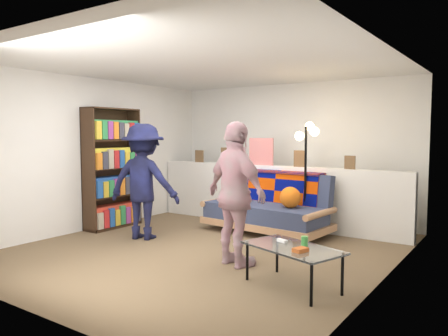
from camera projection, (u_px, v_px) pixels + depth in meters
name	position (u px, v px, depth m)	size (l,w,h in m)	color
ground	(207.00, 249.00, 5.77)	(5.00, 5.00, 0.00)	brown
room_shell	(227.00, 123.00, 6.03)	(4.60, 5.05, 2.45)	silver
half_wall_ledge	(272.00, 196.00, 7.21)	(4.45, 0.15, 1.00)	silver
ledge_decor	(260.00, 154.00, 7.27)	(2.97, 0.02, 0.45)	brown
futon_sofa	(269.00, 208.00, 6.70)	(2.01, 1.09, 0.83)	#B07D55
bookshelf	(112.00, 172.00, 7.06)	(0.32, 0.96, 1.93)	black
coffee_table	(293.00, 250.00, 4.30)	(1.09, 0.82, 0.51)	black
floor_lamp	(307.00, 155.00, 6.45)	(0.39, 0.31, 1.70)	black
person_left	(144.00, 182.00, 6.30)	(1.08, 0.62, 1.66)	black
person_right	(236.00, 194.00, 4.99)	(0.98, 0.41, 1.67)	pink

